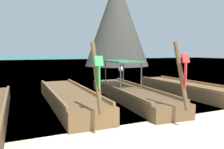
% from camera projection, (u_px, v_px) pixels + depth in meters
% --- Properties ---
extents(sea_water, '(120.00, 120.00, 0.00)m').
position_uv_depth(sea_water, '(23.00, 59.00, 60.79)').
color(sea_water, '#147A89').
rests_on(sea_water, ground).
extents(longtail_boat_green_ribbon, '(1.55, 6.83, 2.29)m').
position_uv_depth(longtail_boat_green_ribbon, '(69.00, 98.00, 8.65)').
color(longtail_boat_green_ribbon, brown).
rests_on(longtail_boat_green_ribbon, ground).
extents(longtail_boat_red_ribbon, '(1.90, 7.16, 2.33)m').
position_uv_depth(longtail_boat_red_ribbon, '(129.00, 93.00, 9.55)').
color(longtail_boat_red_ribbon, brown).
rests_on(longtail_boat_red_ribbon, ground).
extents(longtail_boat_violet_ribbon, '(1.37, 7.19, 2.55)m').
position_uv_depth(longtail_boat_violet_ribbon, '(191.00, 90.00, 10.42)').
color(longtail_boat_violet_ribbon, brown).
rests_on(longtail_boat_violet_ribbon, ground).
extents(karst_rock, '(9.97, 9.27, 13.04)m').
position_uv_depth(karst_rock, '(118.00, 24.00, 32.87)').
color(karst_rock, '#47443D').
rests_on(karst_rock, ground).
extents(mooring_buoy_near, '(0.56, 0.56, 0.56)m').
position_uv_depth(mooring_buoy_near, '(121.00, 69.00, 22.52)').
color(mooring_buoy_near, white).
rests_on(mooring_buoy_near, sea_water).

